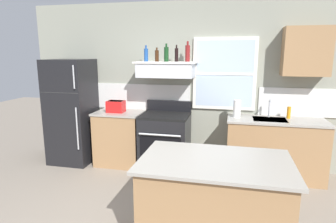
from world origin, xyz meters
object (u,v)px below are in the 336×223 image
at_px(bottle_dark_green_wine, 166,54).
at_px(kitchen_island, 214,205).
at_px(refrigerator, 72,111).
at_px(bottle_brown_stout, 157,56).
at_px(stove_range, 165,141).
at_px(bottle_balsamic_dark, 177,55).
at_px(paper_towel_roll, 237,109).
at_px(dish_soap_bottle, 289,113).
at_px(bottle_red_label_wine, 188,53).
at_px(toaster, 116,106).
at_px(bottle_blue_liqueur, 146,55).

xyz_separation_m(bottle_dark_green_wine, kitchen_island, (0.91, -1.88, -1.40)).
xyz_separation_m(refrigerator, bottle_brown_stout, (1.50, 0.12, 0.95)).
xyz_separation_m(stove_range, bottle_dark_green_wine, (0.01, 0.05, 1.40)).
distance_m(bottle_brown_stout, bottle_balsamic_dark, 0.32).
relative_size(bottle_dark_green_wine, bottle_balsamic_dark, 1.08).
xyz_separation_m(refrigerator, bottle_balsamic_dark, (1.81, 0.13, 0.97)).
xyz_separation_m(refrigerator, paper_towel_roll, (2.77, 0.06, 0.16)).
xyz_separation_m(bottle_brown_stout, dish_soap_bottle, (2.03, 0.04, -0.84)).
distance_m(refrigerator, bottle_red_label_wine, 2.22).
bearing_deg(toaster, dish_soap_bottle, 2.96).
bearing_deg(bottle_brown_stout, bottle_red_label_wine, 5.16).
bearing_deg(bottle_brown_stout, bottle_balsamic_dark, 2.54).
distance_m(toaster, bottle_balsamic_dark, 1.31).
height_order(stove_range, bottle_balsamic_dark, bottle_balsamic_dark).
relative_size(bottle_dark_green_wine, kitchen_island, 0.20).
relative_size(bottle_blue_liqueur, kitchen_island, 0.18).
distance_m(refrigerator, bottle_blue_liqueur, 1.64).
relative_size(toaster, bottle_brown_stout, 1.37).
height_order(bottle_brown_stout, bottle_red_label_wine, bottle_red_label_wine).
distance_m(refrigerator, bottle_dark_green_wine, 1.93).
distance_m(bottle_brown_stout, dish_soap_bottle, 2.20).
xyz_separation_m(refrigerator, bottle_blue_liqueur, (1.32, 0.11, 0.96)).
xyz_separation_m(refrigerator, bottle_dark_green_wine, (1.66, 0.08, 0.97)).
bearing_deg(bottle_brown_stout, bottle_blue_liqueur, -178.80).
bearing_deg(bottle_dark_green_wine, dish_soap_bottle, 2.56).
distance_m(bottle_balsamic_dark, kitchen_island, 2.50).
height_order(refrigerator, paper_towel_roll, refrigerator).
xyz_separation_m(toaster, kitchen_island, (1.76, -1.83, -0.55)).
bearing_deg(dish_soap_bottle, bottle_blue_liqueur, -178.77).
distance_m(bottle_red_label_wine, paper_towel_roll, 1.15).
distance_m(toaster, bottle_dark_green_wine, 1.21).
height_order(bottle_blue_liqueur, bottle_dark_green_wine, bottle_dark_green_wine).
xyz_separation_m(refrigerator, bottle_red_label_wine, (1.98, 0.16, 0.99)).
relative_size(toaster, bottle_blue_liqueur, 1.18).
distance_m(toaster, bottle_red_label_wine, 1.46).
distance_m(toaster, kitchen_island, 2.59).
xyz_separation_m(bottle_blue_liqueur, bottle_dark_green_wine, (0.34, -0.04, 0.01)).
bearing_deg(toaster, bottle_red_label_wine, 6.85).
bearing_deg(dish_soap_bottle, toaster, -177.04).
bearing_deg(bottle_blue_liqueur, refrigerator, -175.12).
height_order(refrigerator, dish_soap_bottle, refrigerator).
xyz_separation_m(bottle_balsamic_dark, paper_towel_roll, (0.96, -0.07, -0.81)).
bearing_deg(toaster, bottle_brown_stout, 8.03).
bearing_deg(paper_towel_roll, bottle_brown_stout, 177.48).
bearing_deg(bottle_balsamic_dark, bottle_brown_stout, -177.46).
bearing_deg(bottle_blue_liqueur, bottle_red_label_wine, 4.11).
relative_size(toaster, bottle_balsamic_dark, 1.16).
bearing_deg(kitchen_island, refrigerator, 144.87).
relative_size(toaster, bottle_dark_green_wine, 1.07).
relative_size(bottle_blue_liqueur, bottle_brown_stout, 1.16).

